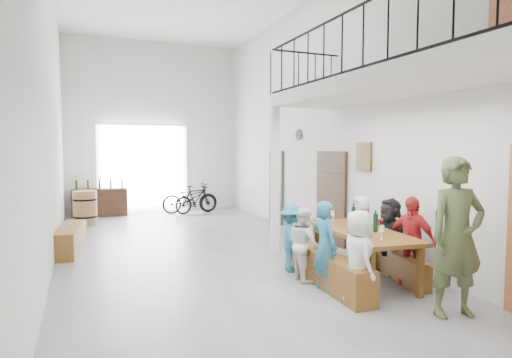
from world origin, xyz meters
name	(u,v)px	position (x,y,z in m)	size (l,w,h in m)	color
floor	(206,252)	(0.00, 0.00, 0.00)	(12.00, 12.00, 0.00)	#5F5F61
room_walls	(205,71)	(0.00, 0.00, 3.55)	(12.00, 12.00, 12.00)	silver
gateway_portal	(143,169)	(-0.40, 5.94, 1.40)	(2.80, 0.08, 2.80)	white
right_wall_decor	(379,166)	(2.70, -1.87, 1.74)	(0.07, 8.28, 5.07)	#9F5229
balcony	(396,86)	(1.98, -3.13, 2.96)	(1.52, 5.62, 4.00)	white
tasting_table	(362,235)	(1.75, -2.69, 0.71)	(1.17, 2.28, 0.79)	brown
bench_inner	(327,269)	(1.11, -2.74, 0.25)	(0.34, 2.15, 0.50)	brown
bench_wall	(394,263)	(2.37, -2.71, 0.21)	(0.24, 1.83, 0.42)	brown
tableware	(359,220)	(1.79, -2.57, 0.93)	(0.47, 1.59, 0.35)	black
side_bench	(70,239)	(-2.50, 1.06, 0.25)	(0.39, 1.79, 0.50)	brown
oak_barrel	(85,208)	(-2.18, 4.20, 0.46)	(0.63, 0.63, 0.92)	#93653F
serving_counter	(100,202)	(-1.75, 5.65, 0.42)	(1.60, 0.44, 0.84)	#312010
counter_bottles	(100,184)	(-1.75, 5.66, 0.98)	(1.36, 0.14, 0.28)	black
guest_left_a	(358,257)	(1.07, -3.54, 0.62)	(0.61, 0.40, 1.25)	white
guest_left_b	(325,246)	(0.96, -2.90, 0.65)	(0.48, 0.31, 1.31)	#276984
guest_left_c	(304,244)	(0.93, -2.34, 0.57)	(0.55, 0.43, 1.14)	white
guest_left_d	(291,238)	(0.96, -1.85, 0.57)	(0.73, 0.42, 1.13)	#276984
guest_right_a	(411,241)	(2.30, -3.16, 0.67)	(0.79, 0.33, 1.34)	red
guest_right_b	(389,236)	(2.35, -2.61, 0.63)	(1.17, 0.37, 1.26)	black
guest_right_c	(361,230)	(2.30, -1.94, 0.62)	(0.60, 0.39, 1.23)	white
host_standing	(457,237)	(1.94, -4.32, 0.98)	(0.71, 0.47, 1.96)	#434D2B
potted_plant	(293,225)	(2.45, 0.99, 0.22)	(0.40, 0.35, 0.45)	#16501B
bicycle_near	(190,198)	(0.95, 5.27, 0.47)	(0.62, 1.79, 0.94)	black
bicycle_far	(196,199)	(1.11, 5.09, 0.45)	(0.42, 1.49, 0.89)	black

